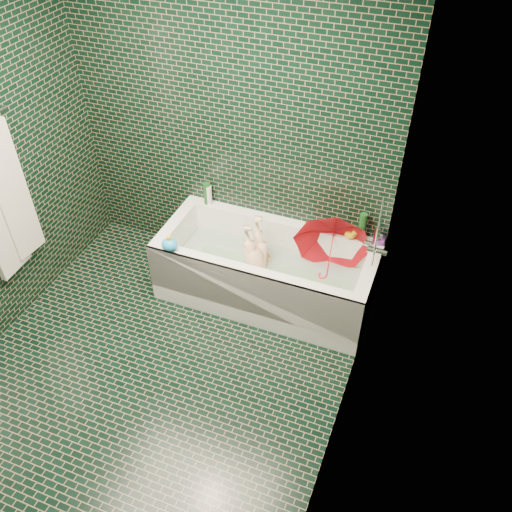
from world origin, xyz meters
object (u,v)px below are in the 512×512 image
at_px(bathtub, 266,277).
at_px(umbrella, 330,253).
at_px(rubber_duck, 351,234).
at_px(child, 259,265).
at_px(bath_toy, 170,244).

xyz_separation_m(bathtub, umbrella, (0.48, 0.11, 0.32)).
height_order(bathtub, rubber_duck, rubber_duck).
relative_size(child, bath_toy, 6.30).
bearing_deg(umbrella, bathtub, -173.78).
relative_size(child, umbrella, 1.43).
bearing_deg(bath_toy, child, 29.40).
bearing_deg(bath_toy, bathtub, 26.34).
relative_size(bathtub, child, 2.10).
distance_m(bathtub, child, 0.12).
xyz_separation_m(child, umbrella, (0.54, 0.10, 0.22)).
distance_m(child, bath_toy, 0.74).
relative_size(bathtub, umbrella, 2.99).
height_order(umbrella, bath_toy, umbrella).
xyz_separation_m(child, bath_toy, (-0.60, -0.33, 0.30)).
bearing_deg(child, umbrella, 115.97).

